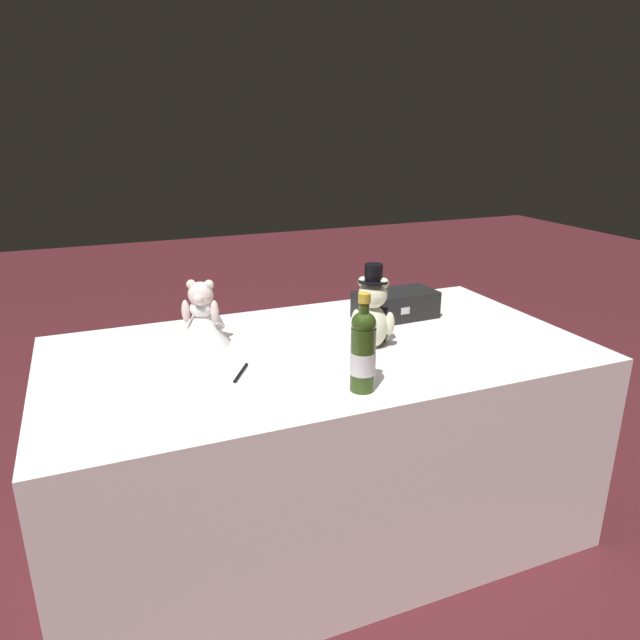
# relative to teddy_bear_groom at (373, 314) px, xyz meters

# --- Properties ---
(ground_plane) EXTENTS (12.00, 12.00, 0.00)m
(ground_plane) POSITION_rel_teddy_bear_groom_xyz_m (-0.17, 0.05, -0.85)
(ground_plane) COLOR #47191E
(reception_table) EXTENTS (1.81, 0.96, 0.73)m
(reception_table) POSITION_rel_teddy_bear_groom_xyz_m (-0.17, 0.05, -0.48)
(reception_table) COLOR white
(reception_table) RESTS_ON ground_plane
(teddy_bear_groom) EXTENTS (0.14, 0.14, 0.29)m
(teddy_bear_groom) POSITION_rel_teddy_bear_groom_xyz_m (0.00, 0.00, 0.00)
(teddy_bear_groom) COLOR beige
(teddy_bear_groom) RESTS_ON reception_table
(teddy_bear_bride) EXTENTS (0.20, 0.23, 0.23)m
(teddy_bear_bride) POSITION_rel_teddy_bear_groom_xyz_m (-0.52, 0.25, -0.02)
(teddy_bear_bride) COLOR white
(teddy_bear_bride) RESTS_ON reception_table
(champagne_bottle) EXTENTS (0.07, 0.07, 0.29)m
(champagne_bottle) POSITION_rel_teddy_bear_groom_xyz_m (-0.18, -0.29, 0.00)
(champagne_bottle) COLOR #2B4214
(champagne_bottle) RESTS_ON reception_table
(signing_pen) EXTENTS (0.08, 0.12, 0.01)m
(signing_pen) POSITION_rel_teddy_bear_groom_xyz_m (-0.47, -0.05, -0.11)
(signing_pen) COLOR black
(signing_pen) RESTS_ON reception_table
(gift_case_black) EXTENTS (0.32, 0.17, 0.11)m
(gift_case_black) POSITION_rel_teddy_bear_groom_xyz_m (0.22, 0.24, -0.06)
(gift_case_black) COLOR black
(gift_case_black) RESTS_ON reception_table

